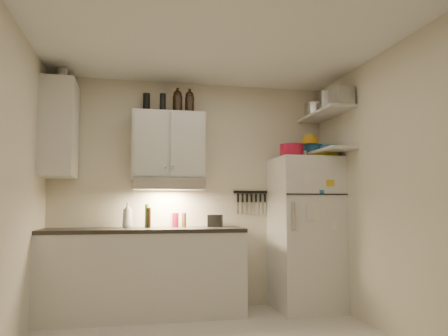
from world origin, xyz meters
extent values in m
cube|color=white|center=(0.00, 0.00, 2.61)|extent=(3.20, 3.00, 0.02)
cube|color=beige|center=(0.00, 1.51, 1.30)|extent=(3.20, 0.02, 2.60)
cube|color=beige|center=(-1.61, 0.00, 1.30)|extent=(0.02, 3.00, 2.60)
cube|color=beige|center=(1.61, 0.00, 1.30)|extent=(0.02, 3.00, 2.60)
cube|color=silver|center=(-0.55, 1.20, 0.44)|extent=(2.10, 0.60, 0.88)
cube|color=#2A2824|center=(-0.55, 1.20, 0.90)|extent=(2.10, 0.62, 0.04)
cube|color=silver|center=(-0.30, 1.33, 1.83)|extent=(0.80, 0.33, 0.75)
cube|color=silver|center=(-1.44, 1.20, 1.95)|extent=(0.33, 0.55, 1.00)
cube|color=silver|center=(-0.30, 1.27, 1.39)|extent=(0.76, 0.46, 0.12)
cube|color=silver|center=(1.25, 1.16, 0.85)|extent=(0.70, 0.68, 1.70)
cube|color=silver|center=(1.45, 1.02, 2.20)|extent=(0.30, 0.95, 0.03)
cube|color=silver|center=(1.45, 1.02, 1.76)|extent=(0.30, 0.95, 0.03)
cube|color=black|center=(0.70, 1.49, 1.32)|extent=(0.42, 0.02, 0.03)
cylinder|color=#AC1432|center=(1.09, 1.13, 1.78)|extent=(0.27, 0.27, 0.15)
cube|color=gold|center=(1.45, 1.03, 1.74)|extent=(0.25, 0.29, 0.08)
cylinder|color=silver|center=(1.25, 1.15, 1.74)|extent=(0.06, 0.06, 0.09)
cylinder|color=silver|center=(1.50, 1.40, 2.31)|extent=(0.31, 0.31, 0.19)
cube|color=#AAAAAD|center=(1.46, 0.88, 2.32)|extent=(0.27, 0.26, 0.21)
cube|color=#AAAAAD|center=(1.46, 0.63, 2.31)|extent=(0.22, 0.22, 0.19)
cylinder|color=#1B5B96|center=(1.39, 1.24, 1.82)|extent=(0.24, 0.24, 0.10)
cylinder|color=orange|center=(1.33, 1.17, 1.90)|extent=(0.19, 0.19, 0.06)
cylinder|color=gold|center=(1.33, 1.17, 1.95)|extent=(0.15, 0.15, 0.05)
cylinder|color=#1B5B96|center=(1.47, 0.96, 1.80)|extent=(0.26, 0.26, 0.05)
cylinder|color=black|center=(-0.37, 1.26, 2.30)|extent=(0.08, 0.08, 0.20)
cylinder|color=black|center=(-0.54, 1.39, 2.31)|extent=(0.10, 0.10, 0.22)
cylinder|color=silver|center=(-1.42, 1.20, 2.52)|extent=(0.13, 0.13, 0.14)
imported|color=silver|center=(-0.73, 1.32, 1.07)|extent=(0.13, 0.13, 0.31)
cylinder|color=brown|center=(-0.11, 1.34, 1.00)|extent=(0.06, 0.06, 0.16)
cylinder|color=#3E681A|center=(-0.52, 1.30, 1.05)|extent=(0.06, 0.06, 0.26)
cylinder|color=black|center=(-0.50, 1.27, 1.03)|extent=(0.06, 0.06, 0.22)
cylinder|color=silver|center=(-0.24, 1.35, 1.00)|extent=(0.06, 0.06, 0.16)
cylinder|color=#AC1432|center=(-0.21, 1.35, 1.00)|extent=(0.08, 0.08, 0.16)
cube|color=black|center=(0.24, 1.34, 0.99)|extent=(0.19, 0.16, 0.14)
camera|label=1|loc=(-0.68, -3.53, 1.15)|focal=35.00mm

